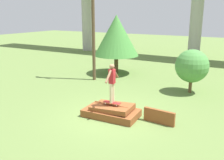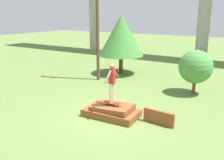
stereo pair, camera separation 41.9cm
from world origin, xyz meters
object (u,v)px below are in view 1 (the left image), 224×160
at_px(tree_behind_left, 116,35).
at_px(skateboard, 112,103).
at_px(tree_behind_right, 192,66).
at_px(skater, 112,81).
at_px(utility_pole, 93,10).

bearing_deg(tree_behind_left, skateboard, -62.46).
bearing_deg(tree_behind_right, skater, -112.46).
height_order(skateboard, tree_behind_left, tree_behind_left).
height_order(skateboard, tree_behind_right, tree_behind_right).
xyz_separation_m(skater, tree_behind_right, (2.06, 4.99, -0.09)).
distance_m(skateboard, tree_behind_right, 5.47).
relative_size(skater, tree_behind_left, 0.39).
distance_m(tree_behind_left, tree_behind_right, 6.10).
bearing_deg(utility_pole, tree_behind_right, 3.24).
distance_m(utility_pole, tree_behind_right, 6.72).
distance_m(skater, tree_behind_right, 5.40).
xyz_separation_m(skateboard, tree_behind_right, (2.06, 4.99, 0.85)).
height_order(utility_pole, tree_behind_right, utility_pole).
bearing_deg(skater, skateboard, -63.43).
relative_size(utility_pole, tree_behind_right, 3.59).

